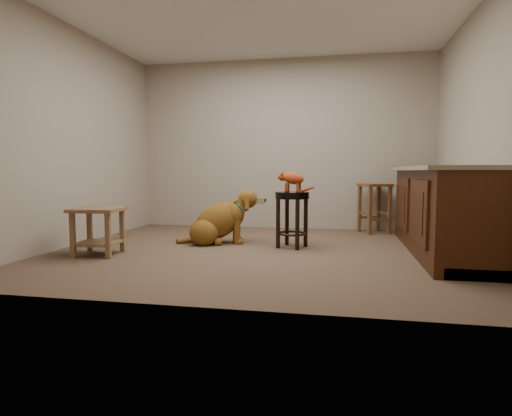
% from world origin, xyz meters
% --- Properties ---
extents(floor, '(4.50, 4.00, 0.01)m').
position_xyz_m(floor, '(0.00, 0.00, 0.00)').
color(floor, brown).
rests_on(floor, ground).
extents(room_shell, '(4.54, 4.04, 2.62)m').
position_xyz_m(room_shell, '(0.00, 0.00, 1.68)').
color(room_shell, '#9F9180').
rests_on(room_shell, ground).
extents(cabinet_run, '(0.70, 2.56, 0.94)m').
position_xyz_m(cabinet_run, '(1.94, 0.30, 0.44)').
color(cabinet_run, '#3C1C0A').
rests_on(cabinet_run, ground).
extents(padded_stool, '(0.42, 0.42, 0.65)m').
position_xyz_m(padded_stool, '(0.34, 0.31, 0.46)').
color(padded_stool, black).
rests_on(padded_stool, ground).
extents(wood_stool, '(0.51, 0.51, 0.71)m').
position_xyz_m(wood_stool, '(1.37, 1.70, 0.37)').
color(wood_stool, brown).
rests_on(wood_stool, ground).
extents(side_table, '(0.54, 0.54, 0.50)m').
position_xyz_m(side_table, '(-1.63, -0.53, 0.33)').
color(side_table, brown).
rests_on(side_table, ground).
extents(golden_retriever, '(1.08, 0.65, 0.71)m').
position_xyz_m(golden_retriever, '(-0.58, 0.42, 0.26)').
color(golden_retriever, brown).
rests_on(golden_retriever, ground).
extents(tabby_kitten, '(0.44, 0.20, 0.27)m').
position_xyz_m(tabby_kitten, '(0.33, 0.32, 0.80)').
color(tabby_kitten, '#A13310').
rests_on(tabby_kitten, padded_stool).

